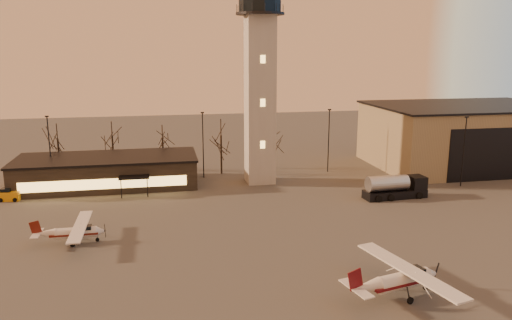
# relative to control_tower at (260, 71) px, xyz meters

# --- Properties ---
(ground) EXTENTS (220.00, 220.00, 0.00)m
(ground) POSITION_rel_control_tower_xyz_m (0.00, -30.00, -16.33)
(ground) COLOR #43413E
(ground) RESTS_ON ground
(control_tower) EXTENTS (6.80, 6.80, 32.60)m
(control_tower) POSITION_rel_control_tower_xyz_m (0.00, 0.00, 0.00)
(control_tower) COLOR #A09D98
(control_tower) RESTS_ON ground
(hangar) EXTENTS (30.60, 20.60, 10.30)m
(hangar) POSITION_rel_control_tower_xyz_m (36.00, 3.98, -11.17)
(hangar) COLOR #8B7E5B
(hangar) RESTS_ON ground
(terminal) EXTENTS (25.40, 12.20, 4.30)m
(terminal) POSITION_rel_control_tower_xyz_m (-21.99, 1.98, -14.17)
(terminal) COLOR black
(terminal) RESTS_ON ground
(light_poles) EXTENTS (58.50, 12.25, 10.14)m
(light_poles) POSITION_rel_control_tower_xyz_m (0.50, 1.00, -10.92)
(light_poles) COLOR black
(light_poles) RESTS_ON ground
(tree_row) EXTENTS (37.20, 9.20, 8.80)m
(tree_row) POSITION_rel_control_tower_xyz_m (-13.70, 9.16, -10.39)
(tree_row) COLOR black
(tree_row) RESTS_ON ground
(cessna_front) EXTENTS (9.30, 11.64, 3.21)m
(cessna_front) POSITION_rel_control_tower_xyz_m (4.40, -36.67, -15.23)
(cessna_front) COLOR silver
(cessna_front) RESTS_ON ground
(cessna_rear) EXTENTS (7.58, 9.59, 2.66)m
(cessna_rear) POSITION_rel_control_tower_xyz_m (-23.03, -20.01, -15.42)
(cessna_rear) COLOR silver
(cessna_rear) RESTS_ON ground
(fuel_truck) EXTENTS (8.57, 3.19, 3.13)m
(fuel_truck) POSITION_rel_control_tower_xyz_m (15.96, -11.53, -15.09)
(fuel_truck) COLOR black
(fuel_truck) RESTS_ON ground
(service_cart) EXTENTS (2.78, 1.91, 1.68)m
(service_cart) POSITION_rel_control_tower_xyz_m (-34.05, -2.99, -15.68)
(service_cart) COLOR orange
(service_cart) RESTS_ON ground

